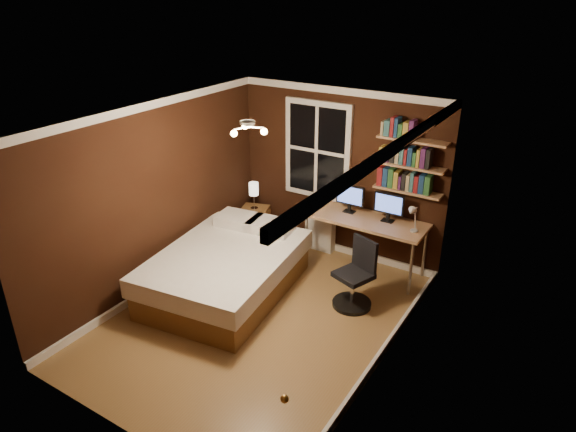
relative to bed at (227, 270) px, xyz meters
The scene contains 24 objects.
floor 0.82m from the bed, 21.92° to the right, with size 4.20×4.20×0.00m, color olive.
wall_back 2.16m from the bed, 68.81° to the left, with size 3.20×0.04×2.50m, color black.
wall_left 1.32m from the bed, 162.44° to the right, with size 0.04×4.20×2.50m, color black.
wall_right 2.50m from the bed, ahead, with size 0.04×4.20×2.50m, color black.
ceiling 2.31m from the bed, 21.92° to the right, with size 3.20×4.20×0.02m, color white.
window 2.20m from the bed, 78.75° to the left, with size 1.06×0.06×1.46m, color white.
door 3.02m from the bed, 38.63° to the right, with size 0.03×0.82×2.05m, color black, non-canonical shape.
door_knob 3.18m from the bed, 43.42° to the right, with size 0.06×0.06×0.06m, color #BE8836.
ceiling_fixture 2.23m from the bed, 28.56° to the right, with size 0.44×0.44×0.18m, color beige, non-canonical shape.
bookshelf_lower 2.63m from the bed, 43.56° to the left, with size 0.92×0.22×0.03m, color tan.
books_row_lower 2.68m from the bed, 43.56° to the left, with size 0.66×0.16×0.23m, color maroon, non-canonical shape.
bookshelf_middle 2.78m from the bed, 43.56° to the left, with size 0.92×0.22×0.03m, color tan.
books_row_middle 2.84m from the bed, 43.56° to the left, with size 0.66×0.16×0.23m, color navy, non-canonical shape.
bookshelf_upper 2.95m from the bed, 43.56° to the left, with size 0.92×0.22×0.03m, color tan.
books_row_upper 3.03m from the bed, 43.56° to the left, with size 0.42×0.16×0.23m, color #285E2D, non-canonical shape.
bed is the anchor object (origin of this frame).
nightstand 1.58m from the bed, 111.83° to the left, with size 0.42×0.42×0.52m, color brown.
bedside_lamp 1.64m from the bed, 111.83° to the left, with size 0.15×0.15×0.43m, color white, non-canonical shape.
radiator 1.77m from the bed, 73.78° to the left, with size 0.42×0.15×0.64m, color silver.
desk 2.02m from the bed, 48.54° to the left, with size 1.70×0.64×0.81m.
monitor_left 1.99m from the bed, 57.12° to the left, with size 0.42×0.12×0.41m, color black, non-canonical shape.
monitor_right 2.33m from the bed, 44.52° to the left, with size 0.42×0.12×0.41m, color black, non-canonical shape.
desk_lamp 2.53m from the bed, 34.23° to the left, with size 0.14×0.32×0.44m, color silver, non-canonical shape.
office_chair 1.70m from the bed, 21.02° to the left, with size 0.52×0.52×0.91m.
Camera 1 is at (3.09, -4.27, 3.80)m, focal length 32.00 mm.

